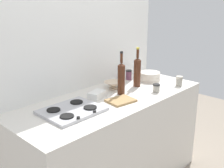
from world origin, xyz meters
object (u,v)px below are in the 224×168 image
Objects in this scene: butter_dish at (97,94)px; condiment_jar_rear at (129,75)px; plate_stack at (150,76)px; condiment_jar_spare at (179,81)px; stovetop_hob at (72,111)px; wine_bottle_leftmost at (121,78)px; condiment_jar_front at (156,88)px; mixing_bowl at (114,85)px; cutting_board at (121,101)px; wine_bottle_mid_left at (137,71)px.

butter_dish is 0.61m from condiment_jar_rear.
condiment_jar_rear is at bearing 125.30° from plate_stack.
condiment_jar_spare reaches higher than plate_stack.
stovetop_hob is 0.57m from wine_bottle_leftmost.
butter_dish is 0.54m from condiment_jar_front.
mixing_bowl is 0.34m from cutting_board.
cutting_board is at bearing -139.23° from wine_bottle_leftmost.
butter_dish is at bearing -166.01° from condiment_jar_rear.
plate_stack is 2.12× the size of condiment_jar_rear.
wine_bottle_leftmost is 3.76× the size of condiment_jar_rear.
condiment_jar_front is at bearing 170.10° from condiment_jar_spare.
wine_bottle_mid_left is 1.74× the size of cutting_board.
condiment_jar_rear is at bearing 15.14° from mixing_bowl.
wine_bottle_mid_left is at bearing 21.46° from cutting_board.
stovetop_hob is 0.84m from wine_bottle_mid_left.
wine_bottle_mid_left is 0.46m from cutting_board.
cutting_board is at bearing -15.74° from stovetop_hob.
mixing_bowl is at bearing 12.59° from butter_dish.
cutting_board is at bearing -145.47° from condiment_jar_rear.
wine_bottle_leftmost is 1.02× the size of wine_bottle_mid_left.
condiment_jar_spare is at bearing -12.34° from stovetop_hob.
condiment_jar_front is at bearing -93.52° from wine_bottle_mid_left.
condiment_jar_spare reaches higher than condiment_jar_front.
butter_dish is at bearing -167.41° from mixing_bowl.
wine_bottle_mid_left is 0.26m from condiment_jar_front.
mixing_bowl is at bearing 53.43° from cutting_board.
condiment_jar_spare is (0.18, -0.49, -0.00)m from condiment_jar_rear.
butter_dish is (-0.48, 0.05, -0.12)m from wine_bottle_mid_left.
mixing_bowl reaches higher than stovetop_hob.
condiment_jar_rear reaches higher than condiment_jar_front.
mixing_bowl is 1.16× the size of butter_dish.
wine_bottle_mid_left is at bearing -119.57° from condiment_jar_rear.
cutting_board is (-0.70, 0.13, -0.04)m from condiment_jar_spare.
wine_bottle_leftmost reaches higher than stovetop_hob.
condiment_jar_spare reaches higher than stovetop_hob.
wine_bottle_leftmost is 0.62m from condiment_jar_spare.
condiment_jar_rear is at bearing 109.90° from condiment_jar_spare.
condiment_jar_rear is 0.52m from condiment_jar_spare.
condiment_jar_front is at bearing -106.33° from condiment_jar_rear.
stovetop_hob is 1.06m from plate_stack.
condiment_jar_front is (0.46, -0.29, 0.01)m from butter_dish.
condiment_jar_front is (-0.01, -0.23, -0.11)m from wine_bottle_mid_left.
condiment_jar_spare is (0.56, -0.25, -0.10)m from wine_bottle_leftmost.
butter_dish is at bearing 148.16° from condiment_jar_front.
stovetop_hob is at bearing -179.66° from wine_bottle_leftmost.
plate_stack is (1.06, 0.07, 0.03)m from stovetop_hob.
wine_bottle_mid_left reaches higher than cutting_board.
condiment_jar_front is 0.45m from condiment_jar_rear.
condiment_jar_spare is 0.71m from cutting_board.
stovetop_hob is at bearing -176.92° from wine_bottle_mid_left.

